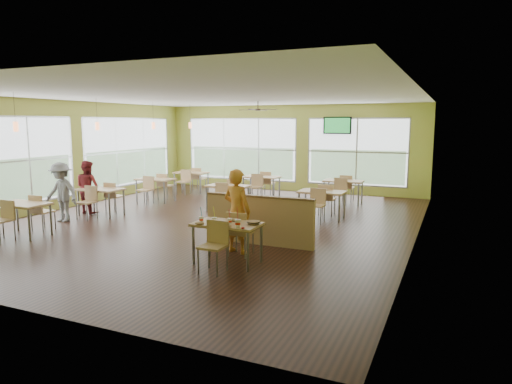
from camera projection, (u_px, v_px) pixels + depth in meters
room at (211, 160)px, 11.58m from camera, size 12.00×12.04×3.20m
window_bays at (187, 155)px, 15.43m from camera, size 9.24×10.24×2.38m
main_table at (227, 229)px, 8.21m from camera, size 1.22×1.52×0.87m
half_wall_divider at (259, 220)px, 9.54m from camera, size 2.40×0.14×1.04m
dining_tables at (209, 187)px, 13.69m from camera, size 6.92×8.72×0.87m
pendant_lights at (126, 126)px, 13.33m from camera, size 0.11×7.31×0.86m
ceiling_fan at (258, 110)px, 14.09m from camera, size 1.25×1.25×0.29m
tv_backwall at (337, 125)px, 16.07m from camera, size 1.00×0.07×0.60m
man_plaid at (237, 211)px, 8.89m from camera, size 0.67×0.51×1.66m
patron_maroon at (88, 187)px, 12.85m from camera, size 0.82×0.69×1.50m
patron_grey at (61, 192)px, 11.73m from camera, size 1.00×0.57×1.54m
cup_blue at (201, 219)px, 8.20m from camera, size 0.09×0.09×0.31m
cup_yellow at (214, 221)px, 8.03m from camera, size 0.10×0.10×0.35m
cup_red_near at (230, 221)px, 8.07m from camera, size 0.08×0.08×0.30m
cup_red_far at (238, 223)px, 7.82m from camera, size 0.10×0.10×0.37m
food_basket at (254, 222)px, 8.08m from camera, size 0.25×0.25×0.06m
ketchup_cup at (243, 228)px, 7.74m from camera, size 0.06×0.06×0.02m
wrapper_left at (200, 223)px, 8.08m from camera, size 0.20×0.19×0.04m
wrapper_mid at (234, 220)px, 8.34m from camera, size 0.24×0.22×0.06m
wrapper_right at (228, 226)px, 7.85m from camera, size 0.17×0.16×0.04m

